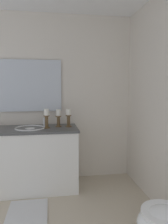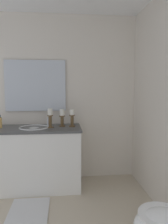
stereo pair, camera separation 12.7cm
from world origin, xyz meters
TOP-DOWN VIEW (x-y plane):
  - wall_left at (-1.28, 0.00)m, footprint 0.04×2.54m
  - vanity_cabinet at (-0.95, -0.24)m, footprint 0.58×1.28m
  - sink_basin at (-0.95, -0.24)m, footprint 0.40×0.40m
  - mirror at (-1.23, -0.24)m, footprint 0.02×0.87m
  - candle_holder_tall at (-0.99, 0.28)m, footprint 0.09×0.09m
  - candle_holder_short at (-1.02, 0.14)m, footprint 0.09×0.09m
  - candle_holder_mid at (-0.94, -0.02)m, footprint 0.09×0.09m
  - soap_bottle at (-0.99, -0.70)m, footprint 0.06×0.06m
  - bath_mat at (-0.33, -0.24)m, footprint 0.60×0.44m

SIDE VIEW (x-z plane):
  - bath_mat at x=-0.33m, z-range 0.00..0.02m
  - vanity_cabinet at x=-0.95m, z-range 0.00..0.85m
  - sink_basin at x=-0.95m, z-range 0.69..0.93m
  - soap_bottle at x=-0.99m, z-range 0.83..1.01m
  - candle_holder_short at x=-1.02m, z-range 0.86..1.10m
  - candle_holder_tall at x=-0.99m, z-range 0.86..1.10m
  - candle_holder_mid at x=-0.94m, z-range 0.86..1.12m
  - wall_left at x=-1.28m, z-range 0.00..2.45m
  - mirror at x=-1.23m, z-range 1.05..1.79m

